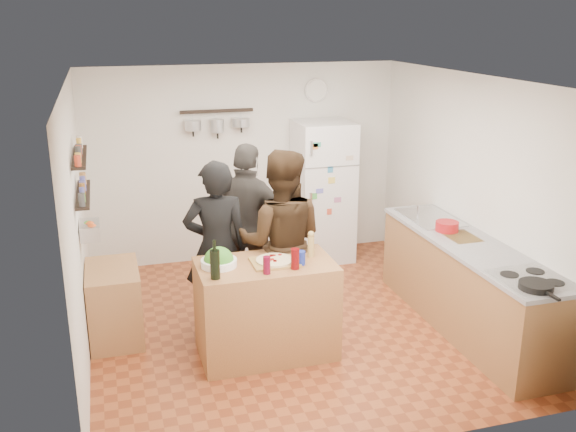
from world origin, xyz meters
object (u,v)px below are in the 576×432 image
object	(u,v)px
salad_bowl	(219,263)
skillet	(536,286)
salt_canister	(301,258)
counter_run	(467,286)
prep_island	(266,309)
red_bowl	(447,226)
wall_clock	(316,90)
side_table	(114,303)
person_center	(281,242)
fridge	(323,191)
pepper_mill	(311,246)
person_back	(249,227)
person_left	(217,248)
wine_bottle	(215,265)

from	to	relation	value
salad_bowl	skillet	xyz separation A→B (m)	(2.40, -1.25, 0.00)
salt_canister	counter_run	distance (m)	1.86
prep_island	counter_run	xyz separation A→B (m)	(2.08, -0.06, -0.01)
red_bowl	wall_clock	world-z (taller)	wall_clock
salad_bowl	side_table	world-z (taller)	salad_bowl
person_center	counter_run	xyz separation A→B (m)	(1.82, -0.51, -0.48)
fridge	person_center	bearing A→B (deg)	-120.74
skillet	pepper_mill	bearing A→B (deg)	140.88
salad_bowl	person_back	world-z (taller)	person_back
person_center	person_back	size ratio (longest dim) A/B	1.03
salt_canister	side_table	size ratio (longest dim) A/B	0.16
prep_island	pepper_mill	xyz separation A→B (m)	(0.45, 0.05, 0.55)
salad_bowl	side_table	size ratio (longest dim) A/B	0.41
salt_canister	person_center	world-z (taller)	person_center
person_center	side_table	world-z (taller)	person_center
person_back	skillet	size ratio (longest dim) A/B	6.43
person_left	counter_run	xyz separation A→B (m)	(2.43, -0.65, -0.43)
wall_clock	person_left	bearing A→B (deg)	-130.25
skillet	wall_clock	world-z (taller)	wall_clock
person_left	skillet	xyz separation A→B (m)	(2.33, -1.78, 0.06)
prep_island	fridge	distance (m)	2.64
wine_bottle	counter_run	distance (m)	2.66
prep_island	salt_canister	distance (m)	0.61
person_center	person_back	world-z (taller)	person_center
salad_bowl	person_center	bearing A→B (deg)	29.96
wall_clock	person_center	bearing A→B (deg)	-116.67
pepper_mill	salt_canister	distance (m)	0.23
counter_run	side_table	world-z (taller)	counter_run
prep_island	red_bowl	distance (m)	2.13
wine_bottle	counter_run	size ratio (longest dim) A/B	0.10
fridge	prep_island	bearing A→B (deg)	-120.80
salt_canister	skillet	world-z (taller)	salt_canister
skillet	side_table	world-z (taller)	skillet
wall_clock	skillet	bearing A→B (deg)	-80.21
prep_island	wall_clock	bearing A→B (deg)	62.54
salad_bowl	side_table	xyz separation A→B (m)	(-0.94, 0.67, -0.58)
prep_island	red_bowl	xyz separation A→B (m)	(2.03, 0.33, 0.51)
counter_run	fridge	distance (m)	2.46
prep_island	wine_bottle	distance (m)	0.80
salad_bowl	fridge	xyz separation A→B (m)	(1.75, 2.19, -0.04)
salt_canister	skillet	bearing A→B (deg)	-32.62
skillet	person_left	bearing A→B (deg)	142.58
prep_island	pepper_mill	size ratio (longest dim) A/B	6.26
pepper_mill	wall_clock	bearing A→B (deg)	70.64
skillet	red_bowl	bearing A→B (deg)	88.13
person_left	fridge	xyz separation A→B (m)	(1.68, 1.65, 0.02)
person_left	red_bowl	bearing A→B (deg)	-179.06
pepper_mill	side_table	distance (m)	2.03
side_table	wine_bottle	bearing A→B (deg)	-47.59
skillet	person_back	bearing A→B (deg)	129.75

